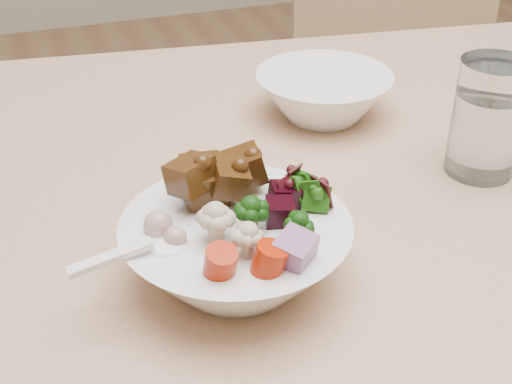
% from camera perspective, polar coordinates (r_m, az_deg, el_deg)
% --- Properties ---
extents(dining_table, '(1.89, 1.23, 0.83)m').
position_cam_1_polar(dining_table, '(0.80, 18.25, -5.98)').
color(dining_table, tan).
rests_on(dining_table, ground).
extents(chair_far, '(0.52, 0.52, 0.93)m').
position_cam_1_polar(chair_far, '(1.53, 11.37, 4.39)').
color(chair_far, tan).
rests_on(chair_far, ground).
extents(food_bowl, '(0.19, 0.19, 0.10)m').
position_cam_1_polar(food_bowl, '(0.60, -1.51, -4.33)').
color(food_bowl, white).
rests_on(food_bowl, dining_table).
extents(soup_spoon, '(0.10, 0.03, 0.02)m').
position_cam_1_polar(soup_spoon, '(0.56, -8.24, -4.69)').
color(soup_spoon, white).
rests_on(soup_spoon, food_bowl).
extents(water_glass, '(0.07, 0.07, 0.12)m').
position_cam_1_polar(water_glass, '(0.78, 17.96, 5.28)').
color(water_glass, white).
rests_on(water_glass, dining_table).
extents(side_bowl, '(0.17, 0.17, 0.06)m').
position_cam_1_polar(side_bowl, '(0.88, 5.42, 7.70)').
color(side_bowl, white).
rests_on(side_bowl, dining_table).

